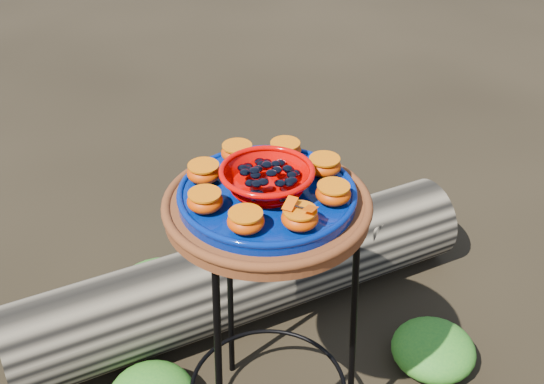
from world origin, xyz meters
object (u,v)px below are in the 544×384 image
terracotta_saucer (267,208)px  cobalt_plate (267,196)px  plant_stand (268,331)px  red_bowl (267,180)px  driftwood_log (245,277)px

terracotta_saucer → cobalt_plate: 0.03m
plant_stand → red_bowl: red_bowl is taller
terracotta_saucer → driftwood_log: 0.73m
plant_stand → driftwood_log: size_ratio=0.48×
driftwood_log → terracotta_saucer: bearing=-109.4°
terracotta_saucer → cobalt_plate: bearing=0.0°
cobalt_plate → plant_stand: bearing=0.0°
cobalt_plate → red_bowl: size_ratio=2.00×
terracotta_saucer → cobalt_plate: cobalt_plate is taller
red_bowl → terracotta_saucer: bearing=0.0°
plant_stand → cobalt_plate: size_ratio=1.87×
driftwood_log → red_bowl: bearing=-109.4°
cobalt_plate → red_bowl: bearing=0.0°
cobalt_plate → red_bowl: red_bowl is taller
terracotta_saucer → red_bowl: 0.07m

